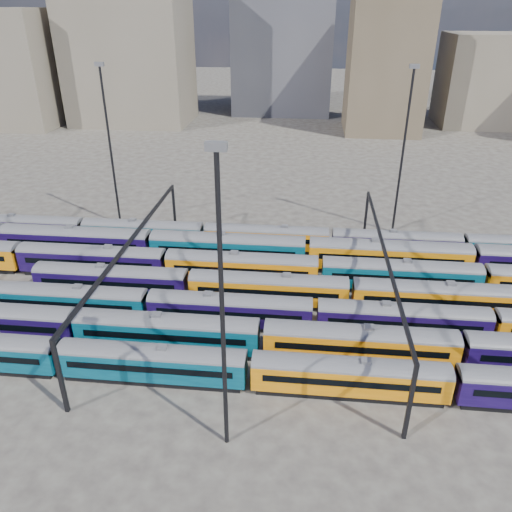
# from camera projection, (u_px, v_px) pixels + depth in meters

# --- Properties ---
(ground) EXTENTS (500.00, 500.00, 0.00)m
(ground) POSITION_uv_depth(u_px,v_px,m) (295.00, 305.00, 61.35)
(ground) COLOR #3C3733
(ground) RESTS_ON ground
(rake_0) EXTENTS (112.63, 2.75, 4.61)m
(rake_0) POSITION_uv_depth(u_px,v_px,m) (454.00, 380.00, 45.56)
(rake_0) COLOR black
(rake_0) RESTS_ON ground
(rake_1) EXTENTS (119.83, 2.92, 4.92)m
(rake_1) POSITION_uv_depth(u_px,v_px,m) (462.00, 347.00, 49.74)
(rake_1) COLOR black
(rake_1) RESTS_ON ground
(rake_2) EXTENTS (95.24, 2.79, 4.69)m
(rake_2) POSITION_uv_depth(u_px,v_px,m) (403.00, 317.00, 54.69)
(rake_2) COLOR black
(rake_2) RESTS_ON ground
(rake_3) EXTENTS (98.22, 2.88, 4.84)m
(rake_3) POSITION_uv_depth(u_px,v_px,m) (435.00, 295.00, 58.67)
(rake_3) COLOR black
(rake_3) RESTS_ON ground
(rake_4) EXTENTS (142.11, 2.97, 5.00)m
(rake_4) POSITION_uv_depth(u_px,v_px,m) (401.00, 272.00, 63.37)
(rake_4) COLOR black
(rake_4) RESTS_ON ground
(rake_5) EXTENTS (154.78, 3.23, 5.45)m
(rake_5) POSITION_uv_depth(u_px,v_px,m) (389.00, 253.00, 67.76)
(rake_5) COLOR black
(rake_5) RESTS_ON ground
(rake_6) EXTENTS (112.62, 2.75, 4.61)m
(rake_6) POSITION_uv_depth(u_px,v_px,m) (204.00, 233.00, 74.87)
(rake_6) COLOR black
(rake_6) RESTS_ON ground
(gantry_1) EXTENTS (0.35, 40.35, 8.03)m
(gantry_1) POSITION_uv_depth(u_px,v_px,m) (131.00, 248.00, 60.13)
(gantry_1) COLOR black
(gantry_1) RESTS_ON ground
(gantry_2) EXTENTS (0.35, 40.35, 8.03)m
(gantry_2) POSITION_uv_depth(u_px,v_px,m) (384.00, 260.00, 57.34)
(gantry_2) COLOR black
(gantry_2) RESTS_ON ground
(mast_1) EXTENTS (1.40, 0.50, 25.60)m
(mast_1) POSITION_uv_depth(u_px,v_px,m) (110.00, 142.00, 77.31)
(mast_1) COLOR black
(mast_1) RESTS_ON ground
(mast_2) EXTENTS (1.40, 0.50, 25.60)m
(mast_2) POSITION_uv_depth(u_px,v_px,m) (222.00, 302.00, 35.98)
(mast_2) COLOR black
(mast_2) RESTS_ON ground
(mast_3) EXTENTS (1.40, 0.50, 25.60)m
(mast_3) POSITION_uv_depth(u_px,v_px,m) (404.00, 146.00, 74.89)
(mast_3) COLOR black
(mast_3) RESTS_ON ground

